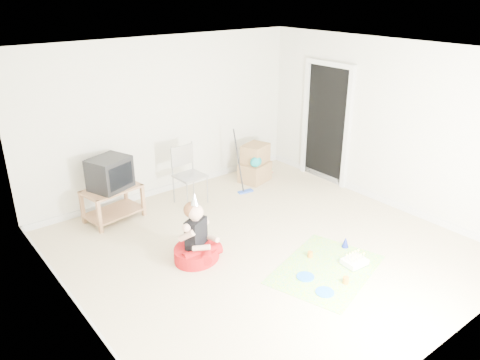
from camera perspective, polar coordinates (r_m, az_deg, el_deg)
ground at (r=6.46m, az=2.92°, el=-8.25°), size 5.00×5.00×0.00m
doorway_recess at (r=8.47m, az=10.50°, el=6.63°), size 0.02×0.90×2.05m
tv_stand at (r=7.32m, az=-15.23°, el=-2.50°), size 0.90×0.65×0.52m
crt_tv at (r=7.14m, az=-15.60°, el=0.79°), size 0.68×0.62×0.48m
folding_chair at (r=7.56m, az=-6.12°, el=0.49°), size 0.47×0.45×0.98m
cardboard_boxes at (r=8.46m, az=1.86°, el=1.99°), size 0.63×0.55×0.68m
floor_mop at (r=7.98m, az=0.68°, el=0.22°), size 0.28×0.36×1.07m
book_pile at (r=8.93m, az=3.20°, el=1.22°), size 0.26×0.29×0.11m
seated_woman at (r=6.14m, az=-5.33°, el=-7.88°), size 0.87×0.87×0.95m
party_mat at (r=6.10m, az=10.41°, el=-10.65°), size 1.68×1.42×0.01m
birthday_cake at (r=6.25m, az=13.79°, el=-9.70°), size 0.31×0.26×0.14m
blue_plate_near at (r=5.91m, az=7.97°, el=-11.60°), size 0.27×0.27×0.01m
blue_plate_far at (r=5.69m, az=10.30°, el=-13.29°), size 0.24×0.24×0.01m
orange_cup_near at (r=6.29m, az=8.54°, el=-8.96°), size 0.09×0.09×0.08m
orange_cup_far at (r=5.87m, az=12.76°, el=-11.84°), size 0.10×0.10×0.08m
blue_party_hat at (r=6.58m, az=12.73°, el=-7.40°), size 0.11×0.11×0.15m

